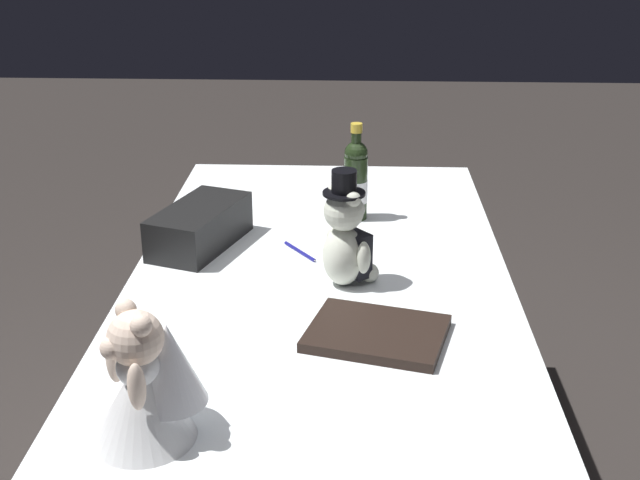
# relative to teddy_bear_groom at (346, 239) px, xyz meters

# --- Properties ---
(reception_table) EXTENTS (1.79, 0.92, 0.79)m
(reception_table) POSITION_rel_teddy_bear_groom_xyz_m (-0.02, -0.06, -0.51)
(reception_table) COLOR white
(reception_table) RESTS_ON ground_plane
(teddy_bear_groom) EXTENTS (0.14, 0.14, 0.28)m
(teddy_bear_groom) POSITION_rel_teddy_bear_groom_xyz_m (0.00, 0.00, 0.00)
(teddy_bear_groom) COLOR silver
(teddy_bear_groom) RESTS_ON reception_table
(teddy_bear_bride) EXTENTS (0.22, 0.23, 0.25)m
(teddy_bear_bride) POSITION_rel_teddy_bear_groom_xyz_m (0.62, -0.33, -0.00)
(teddy_bear_bride) COLOR white
(teddy_bear_bride) RESTS_ON reception_table
(champagne_bottle) EXTENTS (0.07, 0.07, 0.28)m
(champagne_bottle) POSITION_rel_teddy_bear_groom_xyz_m (-0.43, 0.02, 0.00)
(champagne_bottle) COLOR #202F17
(champagne_bottle) RESTS_ON reception_table
(signing_pen) EXTENTS (0.12, 0.09, 0.01)m
(signing_pen) POSITION_rel_teddy_bear_groom_xyz_m (-0.17, -0.12, -0.11)
(signing_pen) COLOR navy
(signing_pen) RESTS_ON reception_table
(gift_case_black) EXTENTS (0.35, 0.25, 0.11)m
(gift_case_black) POSITION_rel_teddy_bear_groom_xyz_m (-0.21, -0.39, -0.06)
(gift_case_black) COLOR black
(gift_case_black) RESTS_ON reception_table
(guestbook) EXTENTS (0.28, 0.33, 0.02)m
(guestbook) POSITION_rel_teddy_bear_groom_xyz_m (0.27, 0.07, -0.10)
(guestbook) COLOR black
(guestbook) RESTS_ON reception_table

